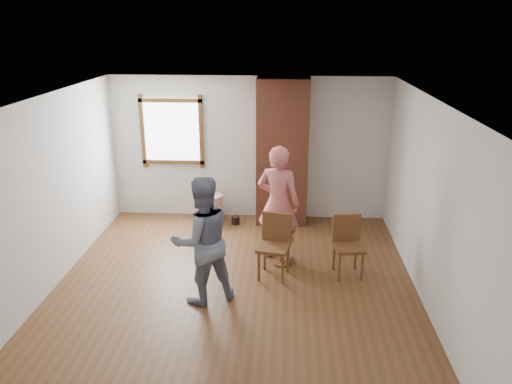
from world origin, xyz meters
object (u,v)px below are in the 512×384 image
side_table (282,239)px  person_pink (278,204)px  dining_chair_left (275,242)px  stoneware_crock (212,208)px  dining_chair_right (348,242)px  man (202,241)px

side_table → person_pink: bearing=108.3°
dining_chair_left → side_table: dining_chair_left is taller
stoneware_crock → person_pink: size_ratio=0.29×
stoneware_crock → side_table: 2.06m
dining_chair_right → man: (-1.96, -0.87, 0.37)m
dining_chair_left → side_table: 0.36m
dining_chair_left → side_table: bearing=84.4°
man → dining_chair_left: bearing=-168.3°
stoneware_crock → man: man is taller
stoneware_crock → man: size_ratio=0.30×
dining_chair_right → side_table: bearing=158.4°
dining_chair_left → stoneware_crock: bearing=133.3°
man → person_pink: bearing=-154.4°
stoneware_crock → side_table: side_table is taller
dining_chair_right → side_table: size_ratio=1.46×
stoneware_crock → man: bearing=-83.9°
side_table → man: bearing=-132.9°
dining_chair_right → side_table: dining_chair_right is taller
stoneware_crock → person_pink: 1.97m
stoneware_crock → dining_chair_left: (1.20, -1.92, 0.25)m
dining_chair_left → man: man is taller
man → person_pink: size_ratio=0.95×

